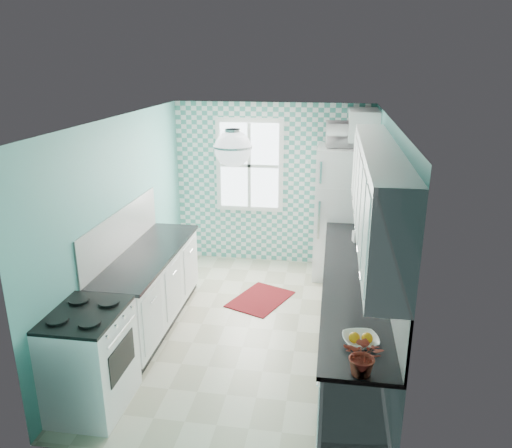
% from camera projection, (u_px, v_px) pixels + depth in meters
% --- Properties ---
extents(floor, '(3.00, 4.40, 0.02)m').
position_uv_depth(floor, '(249.00, 328.00, 6.06)').
color(floor, beige).
rests_on(floor, ground).
extents(ceiling, '(3.00, 4.40, 0.02)m').
position_uv_depth(ceiling, '(248.00, 118.00, 5.27)').
color(ceiling, white).
rests_on(ceiling, wall_back).
extents(wall_back, '(3.00, 0.02, 2.50)m').
position_uv_depth(wall_back, '(272.00, 185.00, 7.73)').
color(wall_back, '#54A39D').
rests_on(wall_back, floor).
extents(wall_front, '(3.00, 0.02, 2.50)m').
position_uv_depth(wall_front, '(196.00, 330.00, 3.59)').
color(wall_front, '#54A39D').
rests_on(wall_front, floor).
extents(wall_left, '(0.02, 4.40, 2.50)m').
position_uv_depth(wall_left, '(122.00, 224.00, 5.88)').
color(wall_left, '#54A39D').
rests_on(wall_left, floor).
extents(wall_right, '(0.02, 4.40, 2.50)m').
position_uv_depth(wall_right, '(384.00, 238.00, 5.44)').
color(wall_right, '#54A39D').
rests_on(wall_right, floor).
extents(accent_wall, '(3.00, 0.01, 2.50)m').
position_uv_depth(accent_wall, '(272.00, 185.00, 7.71)').
color(accent_wall, teal).
rests_on(accent_wall, wall_back).
extents(window, '(1.04, 0.05, 1.44)m').
position_uv_depth(window, '(249.00, 165.00, 7.65)').
color(window, white).
rests_on(window, wall_back).
extents(backsplash_right, '(0.02, 3.60, 0.51)m').
position_uv_depth(backsplash_right, '(385.00, 256.00, 5.09)').
color(backsplash_right, white).
rests_on(backsplash_right, wall_right).
extents(backsplash_left, '(0.02, 2.15, 0.51)m').
position_uv_depth(backsplash_left, '(122.00, 231.00, 5.83)').
color(backsplash_left, white).
rests_on(backsplash_left, wall_left).
extents(upper_cabinets_right, '(0.33, 3.20, 0.90)m').
position_uv_depth(upper_cabinets_right, '(377.00, 193.00, 4.70)').
color(upper_cabinets_right, white).
rests_on(upper_cabinets_right, wall_right).
extents(upper_cabinet_fridge, '(0.40, 0.74, 0.40)m').
position_uv_depth(upper_cabinet_fridge, '(363.00, 124.00, 6.87)').
color(upper_cabinet_fridge, white).
rests_on(upper_cabinet_fridge, wall_right).
extents(ceiling_light, '(0.34, 0.34, 0.35)m').
position_uv_depth(ceiling_light, '(233.00, 148.00, 4.57)').
color(ceiling_light, silver).
rests_on(ceiling_light, ceiling).
extents(base_cabinets_right, '(0.60, 3.60, 0.90)m').
position_uv_depth(base_cabinets_right, '(352.00, 318.00, 5.36)').
color(base_cabinets_right, white).
rests_on(base_cabinets_right, floor).
extents(countertop_right, '(0.63, 3.60, 0.04)m').
position_uv_depth(countertop_right, '(353.00, 278.00, 5.22)').
color(countertop_right, black).
rests_on(countertop_right, base_cabinets_right).
extents(base_cabinets_left, '(0.60, 2.15, 0.90)m').
position_uv_depth(base_cabinets_left, '(150.00, 290.00, 6.02)').
color(base_cabinets_left, white).
rests_on(base_cabinets_left, floor).
extents(countertop_left, '(0.63, 2.15, 0.04)m').
position_uv_depth(countertop_left, '(148.00, 254.00, 5.87)').
color(countertop_left, black).
rests_on(countertop_left, base_cabinets_left).
extents(fridge, '(0.84, 0.83, 1.94)m').
position_uv_depth(fridge, '(344.00, 213.00, 7.29)').
color(fridge, silver).
rests_on(fridge, floor).
extents(stove, '(0.64, 0.80, 0.96)m').
position_uv_depth(stove, '(90.00, 358.00, 4.56)').
color(stove, silver).
rests_on(stove, floor).
extents(sink, '(0.57, 0.48, 0.53)m').
position_uv_depth(sink, '(353.00, 243.00, 6.20)').
color(sink, silver).
rests_on(sink, countertop_right).
extents(rug, '(0.91, 1.05, 0.01)m').
position_uv_depth(rug, '(260.00, 299.00, 6.76)').
color(rug, maroon).
rests_on(rug, floor).
extents(dish_towel, '(0.09, 0.22, 0.34)m').
position_uv_depth(dish_towel, '(325.00, 274.00, 6.39)').
color(dish_towel, '#4AAAA0').
rests_on(dish_towel, base_cabinets_right).
extents(fruit_bowl, '(0.34, 0.34, 0.07)m').
position_uv_depth(fruit_bowl, '(361.00, 341.00, 3.96)').
color(fruit_bowl, white).
rests_on(fruit_bowl, countertop_right).
extents(potted_plant, '(0.33, 0.31, 0.32)m').
position_uv_depth(potted_plant, '(364.00, 355.00, 3.55)').
color(potted_plant, red).
rests_on(potted_plant, countertop_right).
extents(soap_bottle, '(0.12, 0.12, 0.20)m').
position_uv_depth(soap_bottle, '(357.00, 234.00, 6.18)').
color(soap_bottle, '#A5C6D3').
rests_on(soap_bottle, countertop_right).
extents(microwave, '(0.64, 0.46, 0.34)m').
position_uv_depth(microwave, '(349.00, 134.00, 6.93)').
color(microwave, white).
rests_on(microwave, fridge).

